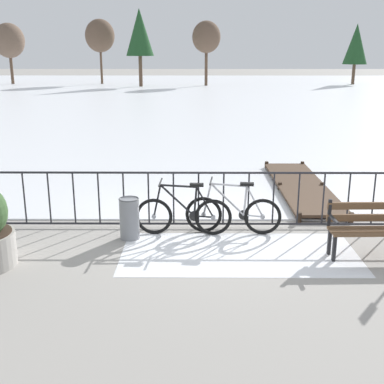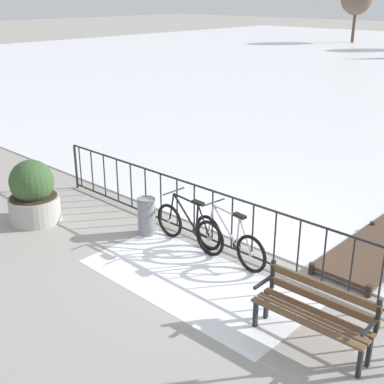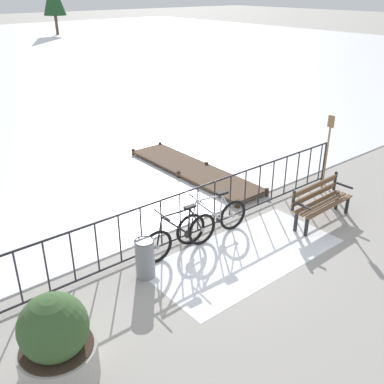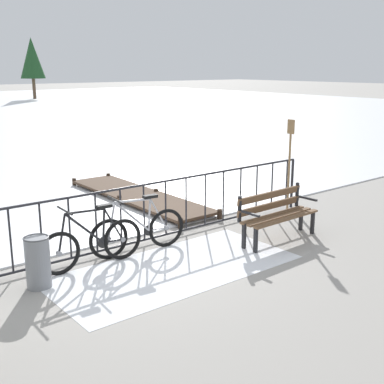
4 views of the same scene
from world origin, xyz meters
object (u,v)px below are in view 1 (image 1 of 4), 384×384
Objects in this scene: trash_bin at (129,218)px; park_bench at (379,225)px; bicycle_near_railing at (184,215)px; bicycle_second at (233,214)px.

park_bench is at bearing -9.71° from trash_bin.
bicycle_near_railing is 1.00× the size of bicycle_second.
trash_bin is at bearing 170.29° from park_bench.
bicycle_second is at bearing 4.65° from bicycle_near_railing.
trash_bin is (-1.82, -0.27, 0.00)m from bicycle_second.
bicycle_second is (0.88, 0.07, 0.00)m from bicycle_near_railing.
bicycle_near_railing reaches higher than trash_bin.
bicycle_near_railing is at bearing 12.00° from trash_bin.
park_bench is 2.20× the size of trash_bin.
park_bench is (3.12, -0.89, 0.14)m from bicycle_near_railing.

